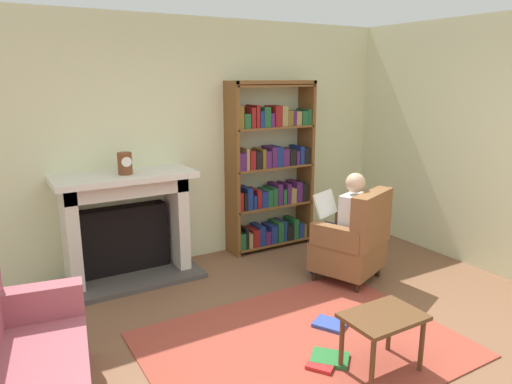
{
  "coord_description": "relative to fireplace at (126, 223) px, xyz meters",
  "views": [
    {
      "loc": [
        -2.02,
        -2.38,
        2.08
      ],
      "look_at": [
        0.1,
        1.2,
        1.05
      ],
      "focal_mm": 33.05,
      "sensor_mm": 36.0,
      "label": 1
    }
  ],
  "objects": [
    {
      "name": "ground",
      "position": [
        0.81,
        -2.3,
        -0.6
      ],
      "size": [
        14.0,
        14.0,
        0.0
      ],
      "primitive_type": "plane",
      "color": "brown"
    },
    {
      "name": "back_wall",
      "position": [
        0.81,
        0.25,
        0.75
      ],
      "size": [
        5.6,
        0.1,
        2.7
      ],
      "primitive_type": "cube",
      "color": "beige",
      "rests_on": "ground"
    },
    {
      "name": "side_wall_right",
      "position": [
        3.46,
        -1.05,
        0.75
      ],
      "size": [
        0.1,
        5.2,
        2.7
      ],
      "primitive_type": "cube",
      "color": "beige",
      "rests_on": "ground"
    },
    {
      "name": "area_rug",
      "position": [
        0.81,
        -2.0,
        -0.59
      ],
      "size": [
        2.4,
        1.8,
        0.01
      ],
      "primitive_type": "cube",
      "color": "#9E4031",
      "rests_on": "ground"
    },
    {
      "name": "fireplace",
      "position": [
        0.0,
        0.0,
        0.0
      ],
      "size": [
        1.42,
        0.64,
        1.13
      ],
      "color": "#4C4742",
      "rests_on": "ground"
    },
    {
      "name": "mantel_clock",
      "position": [
        0.0,
        -0.1,
        0.65
      ],
      "size": [
        0.14,
        0.14,
        0.22
      ],
      "color": "brown",
      "rests_on": "fireplace"
    },
    {
      "name": "bookshelf",
      "position": [
        1.78,
        0.03,
        0.38
      ],
      "size": [
        1.09,
        0.32,
        2.03
      ],
      "color": "brown",
      "rests_on": "ground"
    },
    {
      "name": "armchair_reading",
      "position": [
        1.99,
        -1.26,
        -0.17
      ],
      "size": [
        0.83,
        0.82,
        0.97
      ],
      "rotation": [
        0.0,
        0.0,
        3.53
      ],
      "color": "#331E14",
      "rests_on": "ground"
    },
    {
      "name": "seated_reader",
      "position": [
        1.94,
        -1.15,
        0.02
      ],
      "size": [
        0.5,
        0.59,
        1.14
      ],
      "rotation": [
        0.0,
        0.0,
        3.53
      ],
      "color": "silver",
      "rests_on": "ground"
    },
    {
      "name": "side_table",
      "position": [
        1.1,
        -2.55,
        -0.22
      ],
      "size": [
        0.56,
        0.39,
        0.44
      ],
      "color": "brown",
      "rests_on": "ground"
    },
    {
      "name": "scattered_books",
      "position": [
        0.94,
        -2.15,
        -0.57
      ],
      "size": [
        0.7,
        0.72,
        0.03
      ],
      "color": "red",
      "rests_on": "area_rug"
    }
  ]
}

